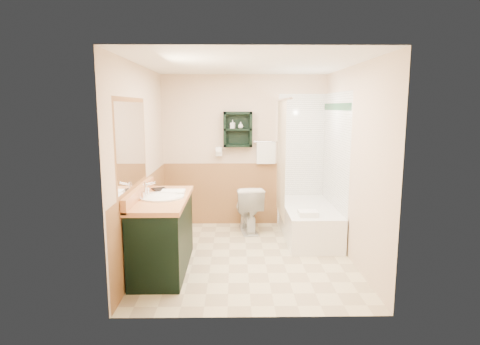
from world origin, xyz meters
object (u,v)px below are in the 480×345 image
Objects in this scene: soap_bottle_a at (233,126)px; soap_bottle_b at (241,126)px; hair_dryer at (219,151)px; bathtub at (309,222)px; wall_shelf at (238,129)px; vanity at (163,234)px; vanity_book at (153,182)px; toilet at (248,209)px.

soap_bottle_b reaches higher than soap_bottle_a.
hair_dryer is 1.78m from bathtub.
bathtub is (1.03, -0.67, -1.31)m from wall_shelf.
vanity_book reaches higher than vanity.
bathtub is at bearing -6.44° from vanity_book.
wall_shelf reaches higher than bathtub.
bathtub is (1.92, 1.11, -0.20)m from vanity.
vanity is 13.57× the size of soap_bottle_b.
soap_bottle_b reaches higher than hair_dryer.
soap_bottle_a is (0.22, -0.03, 0.40)m from hair_dryer.
toilet is at bearing -65.04° from wall_shelf.
wall_shelf is at bearing 173.50° from soap_bottle_b.
wall_shelf is 1.80m from bathtub.
vanity is 0.91× the size of bathtub.
wall_shelf is 0.40× the size of vanity.
vanity is at bearing -149.93° from bathtub.
hair_dryer is 0.45m from soap_bottle_a.
toilet reaches higher than bathtub.
soap_bottle_b reaches higher than bathtub.
bathtub is at bearing -31.06° from soap_bottle_a.
vanity is at bearing -108.22° from hair_dryer.
toilet is 3.33× the size of vanity_book.
bathtub is 2.34m from vanity_book.
soap_bottle_a is at bearing -7.79° from hair_dryer.
toilet is at bearing 15.91° from vanity_book.
soap_bottle_a is (0.98, 1.42, 0.62)m from vanity_book.
vanity is 0.67m from vanity_book.
soap_bottle_a reaches higher than toilet.
toilet is 1.30m from soap_bottle_a.
toilet is (-0.87, 0.35, 0.12)m from bathtub.
soap_bottle_a is at bearing -176.46° from wall_shelf.
soap_bottle_b reaches higher than vanity_book.
vanity_book is at bearing -124.56° from soap_bottle_a.
vanity_book reaches higher than bathtub.
hair_dryer is 1.65m from vanity_book.
soap_bottle_b is (1.10, 1.42, 0.63)m from vanity_book.
vanity_book is 1.91m from soap_bottle_b.
soap_bottle_b is at bearing 25.81° from vanity_book.
soap_bottle_b is at bearing 145.83° from bathtub.
vanity is (-0.89, -1.78, -1.12)m from wall_shelf.
hair_dryer reaches higher than bathtub.
bathtub is 14.86× the size of soap_bottle_b.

